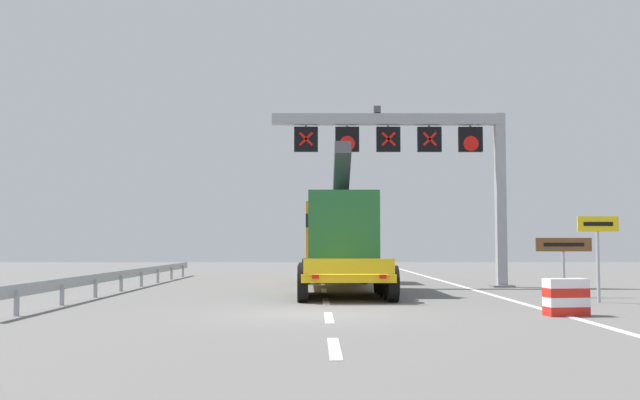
{
  "coord_description": "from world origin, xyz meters",
  "views": [
    {
      "loc": [
        0.13,
        -18.19,
        1.71
      ],
      "look_at": [
        0.29,
        9.54,
        3.43
      ],
      "focal_mm": 40.95,
      "sensor_mm": 36.0,
      "label": 1
    }
  ],
  "objects_px": {
    "exit_sign_yellow": "(598,239)",
    "heavy_haul_truck_yellow": "(338,238)",
    "crash_barrier_striped": "(566,297)",
    "overhead_lane_gantry": "(419,149)",
    "tourist_info_sign_brown": "(564,251)"
  },
  "relations": [
    {
      "from": "crash_barrier_striped",
      "to": "exit_sign_yellow",
      "type": "bearing_deg",
      "value": 59.43
    },
    {
      "from": "exit_sign_yellow",
      "to": "heavy_haul_truck_yellow",
      "type": "bearing_deg",
      "value": 134.7
    },
    {
      "from": "exit_sign_yellow",
      "to": "crash_barrier_striped",
      "type": "xyz_separation_m",
      "value": [
        -2.36,
        -4.0,
        -1.44
      ]
    },
    {
      "from": "exit_sign_yellow",
      "to": "tourist_info_sign_brown",
      "type": "xyz_separation_m",
      "value": [
        -0.24,
        2.36,
        -0.37
      ]
    },
    {
      "from": "overhead_lane_gantry",
      "to": "exit_sign_yellow",
      "type": "relative_size",
      "value": 3.85
    },
    {
      "from": "heavy_haul_truck_yellow",
      "to": "exit_sign_yellow",
      "type": "distance_m",
      "value": 10.74
    },
    {
      "from": "overhead_lane_gantry",
      "to": "tourist_info_sign_brown",
      "type": "distance_m",
      "value": 8.18
    },
    {
      "from": "tourist_info_sign_brown",
      "to": "crash_barrier_striped",
      "type": "xyz_separation_m",
      "value": [
        -2.13,
        -6.36,
        -1.07
      ]
    },
    {
      "from": "heavy_haul_truck_yellow",
      "to": "tourist_info_sign_brown",
      "type": "xyz_separation_m",
      "value": [
        7.32,
        -5.27,
        -0.46
      ]
    },
    {
      "from": "exit_sign_yellow",
      "to": "crash_barrier_striped",
      "type": "distance_m",
      "value": 4.87
    },
    {
      "from": "exit_sign_yellow",
      "to": "overhead_lane_gantry",
      "type": "bearing_deg",
      "value": 116.83
    },
    {
      "from": "overhead_lane_gantry",
      "to": "crash_barrier_striped",
      "type": "relative_size",
      "value": 9.36
    },
    {
      "from": "heavy_haul_truck_yellow",
      "to": "exit_sign_yellow",
      "type": "bearing_deg",
      "value": -45.3
    },
    {
      "from": "overhead_lane_gantry",
      "to": "crash_barrier_striped",
      "type": "height_order",
      "value": "overhead_lane_gantry"
    },
    {
      "from": "heavy_haul_truck_yellow",
      "to": "crash_barrier_striped",
      "type": "bearing_deg",
      "value": -65.96
    }
  ]
}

